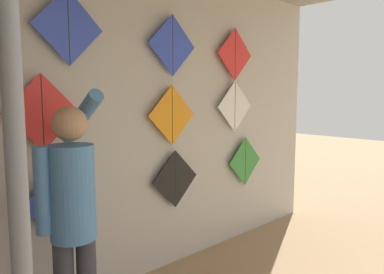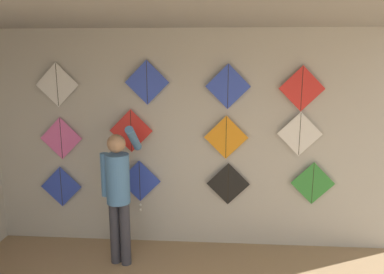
{
  "view_description": "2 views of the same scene",
  "coord_description": "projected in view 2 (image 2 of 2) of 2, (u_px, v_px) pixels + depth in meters",
  "views": [
    {
      "loc": [
        -1.69,
        0.72,
        1.68
      ],
      "look_at": [
        0.6,
        3.11,
        1.28
      ],
      "focal_mm": 35.0,
      "sensor_mm": 36.0,
      "label": 1
    },
    {
      "loc": [
        0.47,
        -1.24,
        2.45
      ],
      "look_at": [
        0.16,
        3.11,
        1.52
      ],
      "focal_mm": 35.0,
      "sensor_mm": 36.0,
      "label": 2
    }
  ],
  "objects": [
    {
      "name": "back_panel",
      "position": [
        181.0,
        141.0,
        4.82
      ],
      "size": [
        5.72,
        0.06,
        2.8
      ],
      "primitive_type": "cube",
      "color": "#BCB7AD",
      "rests_on": "ground"
    },
    {
      "name": "ceiling_slab",
      "position": [
        158.0,
        7.0,
        2.83
      ],
      "size": [
        5.72,
        4.21,
        0.04
      ],
      "primitive_type": "cube",
      "color": "gray"
    },
    {
      "name": "shopkeeper",
      "position": [
        118.0,
        188.0,
        4.37
      ],
      "size": [
        0.42,
        0.55,
        1.7
      ],
      "rotation": [
        0.0,
        0.0,
        -0.25
      ],
      "color": "#383842",
      "rests_on": "ground"
    },
    {
      "name": "kite_0",
      "position": [
        61.0,
        187.0,
        4.97
      ],
      "size": [
        0.55,
        0.01,
        0.55
      ],
      "color": "blue"
    },
    {
      "name": "kite_1",
      "position": [
        140.0,
        183.0,
        4.88
      ],
      "size": [
        0.55,
        0.04,
        0.69
      ],
      "color": "blue"
    },
    {
      "name": "kite_2",
      "position": [
        228.0,
        184.0,
        4.8
      ],
      "size": [
        0.55,
        0.01,
        0.55
      ],
      "color": "black"
    },
    {
      "name": "kite_3",
      "position": [
        313.0,
        183.0,
        4.72
      ],
      "size": [
        0.55,
        0.01,
        0.55
      ],
      "color": "#338C38"
    },
    {
      "name": "kite_4",
      "position": [
        61.0,
        138.0,
        4.83
      ],
      "size": [
        0.55,
        0.01,
        0.55
      ],
      "color": "pink"
    },
    {
      "name": "kite_5",
      "position": [
        131.0,
        131.0,
        4.74
      ],
      "size": [
        0.55,
        0.01,
        0.55
      ],
      "color": "red"
    },
    {
      "name": "kite_6",
      "position": [
        226.0,
        137.0,
        4.68
      ],
      "size": [
        0.55,
        0.01,
        0.55
      ],
      "color": "orange"
    },
    {
      "name": "kite_7",
      "position": [
        300.0,
        134.0,
        4.6
      ],
      "size": [
        0.55,
        0.01,
        0.55
      ],
      "color": "white"
    },
    {
      "name": "kite_8",
      "position": [
        57.0,
        85.0,
        4.69
      ],
      "size": [
        0.55,
        0.01,
        0.55
      ],
      "color": "white"
    },
    {
      "name": "kite_9",
      "position": [
        147.0,
        82.0,
        4.6
      ],
      "size": [
        0.55,
        0.01,
        0.55
      ],
      "color": "blue"
    },
    {
      "name": "kite_10",
      "position": [
        228.0,
        86.0,
        4.54
      ],
      "size": [
        0.55,
        0.01,
        0.55
      ],
      "color": "blue"
    },
    {
      "name": "kite_11",
      "position": [
        302.0,
        89.0,
        4.49
      ],
      "size": [
        0.55,
        0.01,
        0.55
      ],
      "color": "red"
    }
  ]
}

